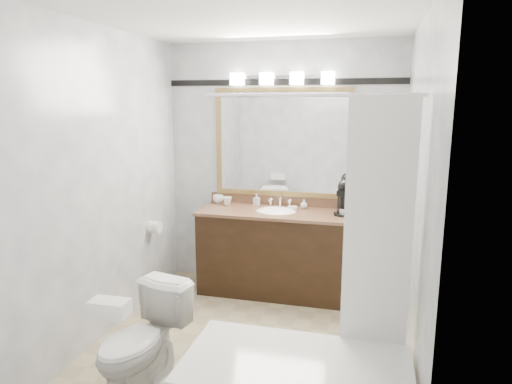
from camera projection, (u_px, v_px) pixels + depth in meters
room at (249, 190)px, 3.45m from camera, size 2.42×2.62×2.52m
vanity at (276, 250)px, 4.58m from camera, size 1.53×0.58×0.97m
mirror at (282, 143)px, 4.62m from camera, size 1.40×0.04×1.10m
vanity_light_bar at (282, 78)px, 4.45m from camera, size 1.02×0.14×0.12m
accent_stripe at (283, 82)px, 4.52m from camera, size 2.40×0.01×0.06m
tp_roll at (155, 227)px, 4.47m from camera, size 0.11×0.12×0.12m
toilet at (142, 342)px, 3.01m from camera, size 0.54×0.76×0.70m
tissue_box at (110, 308)px, 2.62m from camera, size 0.23×0.13×0.09m
coffee_maker at (345, 196)px, 4.34m from camera, size 0.18×0.22×0.34m
cup_left at (218, 199)px, 4.83m from camera, size 0.13×0.13×0.09m
cup_right at (227, 201)px, 4.75m from camera, size 0.12×0.12×0.08m
soap_bottle_a at (257, 200)px, 4.74m from camera, size 0.07×0.07×0.12m
soap_bottle_b at (304, 204)px, 4.59m from camera, size 0.08×0.08×0.09m
soap_bar at (292, 208)px, 4.57m from camera, size 0.10×0.08×0.03m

